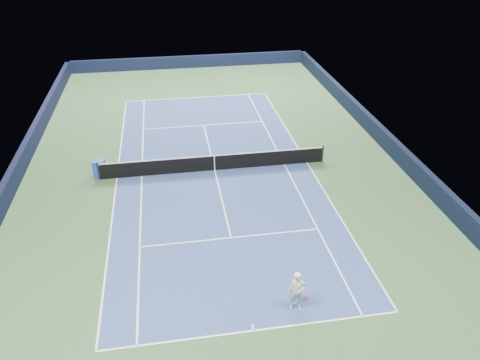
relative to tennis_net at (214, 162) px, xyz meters
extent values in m
plane|color=#2F522D|center=(0.00, 0.00, -0.50)|extent=(40.00, 40.00, 0.00)
cube|color=black|center=(0.00, 19.82, 0.05)|extent=(22.00, 0.35, 1.10)
cube|color=black|center=(10.82, 0.00, 0.05)|extent=(0.35, 40.00, 1.10)
cube|color=black|center=(-10.82, 0.00, 0.05)|extent=(0.35, 40.00, 1.10)
cube|color=navy|center=(0.00, 0.00, -0.50)|extent=(10.97, 23.77, 0.01)
cube|color=white|center=(0.00, 11.88, -0.50)|extent=(10.97, 0.08, 0.00)
cube|color=white|center=(0.00, -11.88, -0.50)|extent=(10.97, 0.08, 0.00)
cube|color=white|center=(5.49, 0.00, -0.50)|extent=(0.08, 23.77, 0.00)
cube|color=white|center=(-5.49, 0.00, -0.50)|extent=(0.08, 23.77, 0.00)
cube|color=white|center=(4.12, 0.00, -0.50)|extent=(0.08, 23.77, 0.00)
cube|color=white|center=(-4.12, 0.00, -0.50)|extent=(0.08, 23.77, 0.00)
cube|color=white|center=(0.00, 6.40, -0.50)|extent=(8.23, 0.08, 0.00)
cube|color=white|center=(0.00, -6.40, -0.50)|extent=(8.23, 0.08, 0.00)
cube|color=white|center=(0.00, 0.00, -0.50)|extent=(0.08, 12.80, 0.00)
cube|color=white|center=(0.00, 11.73, -0.50)|extent=(0.08, 0.30, 0.00)
cube|color=white|center=(0.00, -11.73, -0.50)|extent=(0.08, 0.30, 0.00)
cylinder|color=black|center=(-6.40, 0.00, 0.03)|extent=(0.10, 0.10, 1.07)
cylinder|color=black|center=(6.40, 0.00, 0.03)|extent=(0.10, 0.10, 1.07)
cube|color=black|center=(0.00, 0.00, -0.05)|extent=(12.80, 0.03, 0.91)
cube|color=white|center=(0.00, 0.00, 0.44)|extent=(12.80, 0.04, 0.06)
cube|color=white|center=(0.00, 0.00, -0.05)|extent=(0.05, 0.04, 0.91)
cube|color=blue|center=(-6.40, 0.33, 0.00)|extent=(0.67, 0.62, 1.01)
cube|color=silver|center=(-6.11, 0.33, -0.05)|extent=(0.02, 0.45, 0.45)
imported|color=white|center=(1.78, -11.05, 0.33)|extent=(0.68, 0.51, 1.67)
cylinder|color=#C7819F|center=(2.10, -11.10, 0.20)|extent=(0.03, 0.03, 0.28)
cylinder|color=black|center=(2.10, -11.10, -0.04)|extent=(0.28, 0.02, 0.28)
cylinder|color=#CD8599|center=(2.10, -11.10, -0.04)|extent=(0.30, 0.03, 0.30)
sphere|color=#D4F133|center=(1.88, -10.05, 2.32)|extent=(0.07, 0.07, 0.07)
camera|label=1|loc=(-2.39, -23.29, 12.65)|focal=35.00mm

